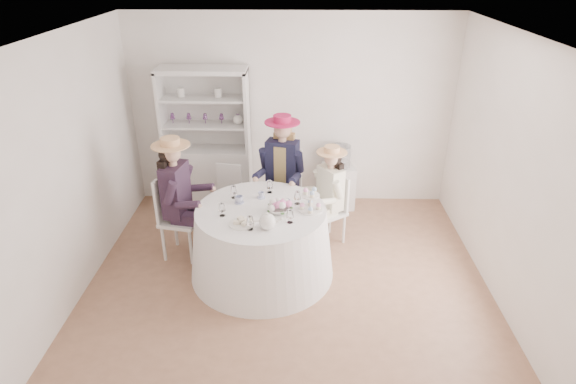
{
  "coord_description": "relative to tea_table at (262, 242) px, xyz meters",
  "views": [
    {
      "loc": [
        0.11,
        -4.53,
        3.38
      ],
      "look_at": [
        0.0,
        0.1,
        1.05
      ],
      "focal_mm": 30.0,
      "sensor_mm": 36.0,
      "label": 1
    }
  ],
  "objects": [
    {
      "name": "table_teapot",
      "position": [
        0.1,
        -0.39,
        0.5
      ],
      "size": [
        0.24,
        0.17,
        0.18
      ],
      "rotation": [
        0.0,
        0.0,
        -0.03
      ],
      "color": "white",
      "rests_on": "tea_table"
    },
    {
      "name": "teacup_c",
      "position": [
        0.28,
        0.08,
        0.45
      ],
      "size": [
        0.1,
        0.1,
        0.07
      ],
      "primitive_type": "imported",
      "rotation": [
        0.0,
        0.0,
        0.14
      ],
      "color": "white",
      "rests_on": "tea_table"
    },
    {
      "name": "stemware_set",
      "position": [
        0.0,
        -0.0,
        0.49
      ],
      "size": [
        0.88,
        0.92,
        0.15
      ],
      "color": "white",
      "rests_on": "tea_table"
    },
    {
      "name": "side_table",
      "position": [
        0.99,
        1.65,
        -0.09
      ],
      "size": [
        0.48,
        0.48,
        0.64
      ],
      "primitive_type": "cube",
      "rotation": [
        0.0,
        0.0,
        0.2
      ],
      "color": "silver",
      "rests_on": "ground"
    },
    {
      "name": "wall_right",
      "position": [
        2.55,
        -0.1,
        0.94
      ],
      "size": [
        0.0,
        4.5,
        4.5
      ],
      "primitive_type": "plane",
      "rotation": [
        1.57,
        0.0,
        -1.57
      ],
      "color": "silver",
      "rests_on": "ground"
    },
    {
      "name": "flower_bowl",
      "position": [
        0.2,
        -0.07,
        0.45
      ],
      "size": [
        0.26,
        0.26,
        0.06
      ],
      "primitive_type": "imported",
      "rotation": [
        0.0,
        0.0,
        0.14
      ],
      "color": "white",
      "rests_on": "tea_table"
    },
    {
      "name": "wall_front",
      "position": [
        0.3,
        -2.1,
        0.94
      ],
      "size": [
        4.5,
        0.0,
        4.5
      ],
      "primitive_type": "plane",
      "rotation": [
        -1.57,
        0.0,
        0.0
      ],
      "color": "silver",
      "rests_on": "ground"
    },
    {
      "name": "teacup_b",
      "position": [
        -0.02,
        0.28,
        0.45
      ],
      "size": [
        0.09,
        0.09,
        0.07
      ],
      "primitive_type": "imported",
      "rotation": [
        0.0,
        0.0,
        0.38
      ],
      "color": "white",
      "rests_on": "tea_table"
    },
    {
      "name": "wall_back",
      "position": [
        0.3,
        1.9,
        0.94
      ],
      "size": [
        4.5,
        0.0,
        4.5
      ],
      "primitive_type": "plane",
      "rotation": [
        1.57,
        0.0,
        0.0
      ],
      "color": "silver",
      "rests_on": "ground"
    },
    {
      "name": "hutch",
      "position": [
        -0.87,
        1.67,
        0.3
      ],
      "size": [
        1.28,
        0.67,
        2.02
      ],
      "rotation": [
        0.0,
        0.0,
        0.2
      ],
      "color": "silver",
      "rests_on": "ground"
    },
    {
      "name": "ground",
      "position": [
        0.3,
        -0.1,
        -0.41
      ],
      "size": [
        4.5,
        4.5,
        0.0
      ],
      "primitive_type": "plane",
      "color": "#8A5F45",
      "rests_on": "ground"
    },
    {
      "name": "flower_arrangement",
      "position": [
        0.21,
        -0.05,
        0.52
      ],
      "size": [
        0.2,
        0.21,
        0.08
      ],
      "rotation": [
        0.0,
        0.0,
        0.21
      ],
      "color": "pink",
      "rests_on": "tea_table"
    },
    {
      "name": "guest_right",
      "position": [
        0.79,
        0.69,
        0.32
      ],
      "size": [
        0.56,
        0.53,
        1.31
      ],
      "rotation": [
        0.0,
        0.0,
        -0.97
      ],
      "color": "silver",
      "rests_on": "ground"
    },
    {
      "name": "hatbox",
      "position": [
        0.99,
        1.65,
        0.38
      ],
      "size": [
        0.32,
        0.32,
        0.31
      ],
      "primitive_type": "cylinder",
      "rotation": [
        0.0,
        0.0,
        -0.07
      ],
      "color": "black",
      "rests_on": "side_table"
    },
    {
      "name": "cupcake_stand",
      "position": [
        0.54,
        0.0,
        0.51
      ],
      "size": [
        0.27,
        0.27,
        0.25
      ],
      "rotation": [
        0.0,
        0.0,
        0.38
      ],
      "color": "white",
      "rests_on": "tea_table"
    },
    {
      "name": "sandwich_plate",
      "position": [
        -0.17,
        -0.32,
        0.43
      ],
      "size": [
        0.28,
        0.28,
        0.06
      ],
      "rotation": [
        0.0,
        0.0,
        -0.1
      ],
      "color": "white",
      "rests_on": "tea_table"
    },
    {
      "name": "wall_left",
      "position": [
        -1.95,
        -0.1,
        0.94
      ],
      "size": [
        0.0,
        4.5,
        4.5
      ],
      "primitive_type": "plane",
      "rotation": [
        1.57,
        0.0,
        1.57
      ],
      "color": "silver",
      "rests_on": "ground"
    },
    {
      "name": "teacup_a",
      "position": [
        -0.25,
        0.15,
        0.46
      ],
      "size": [
        0.12,
        0.12,
        0.08
      ],
      "primitive_type": "imported",
      "rotation": [
        0.0,
        0.0,
        0.36
      ],
      "color": "white",
      "rests_on": "tea_table"
    },
    {
      "name": "guest_left",
      "position": [
        -0.99,
        0.35,
        0.45
      ],
      "size": [
        0.6,
        0.57,
        1.53
      ],
      "rotation": [
        0.0,
        0.0,
        1.38
      ],
      "color": "silver",
      "rests_on": "ground"
    },
    {
      "name": "tea_table",
      "position": [
        0.0,
        0.0,
        0.0
      ],
      "size": [
        1.65,
        1.65,
        0.83
      ],
      "rotation": [
        0.0,
        0.0,
        0.27
      ],
      "color": "white",
      "rests_on": "ground"
    },
    {
      "name": "ceiling",
      "position": [
        0.3,
        -0.1,
        2.29
      ],
      "size": [
        4.5,
        4.5,
        0.0
      ],
      "primitive_type": "plane",
      "rotation": [
        3.14,
        0.0,
        0.0
      ],
      "color": "white",
      "rests_on": "wall_back"
    },
    {
      "name": "guest_mid",
      "position": [
        0.2,
        1.03,
        0.48
      ],
      "size": [
        0.59,
        0.63,
        1.57
      ],
      "rotation": [
        0.0,
        0.0,
        -0.25
      ],
      "color": "silver",
      "rests_on": "ground"
    },
    {
      "name": "spare_chair",
      "position": [
        -0.49,
        1.25,
        0.05
      ],
      "size": [
        0.42,
        0.42,
        0.87
      ],
      "rotation": [
        0.0,
        0.0,
        2.95
      ],
      "color": "silver",
      "rests_on": "ground"
    }
  ]
}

